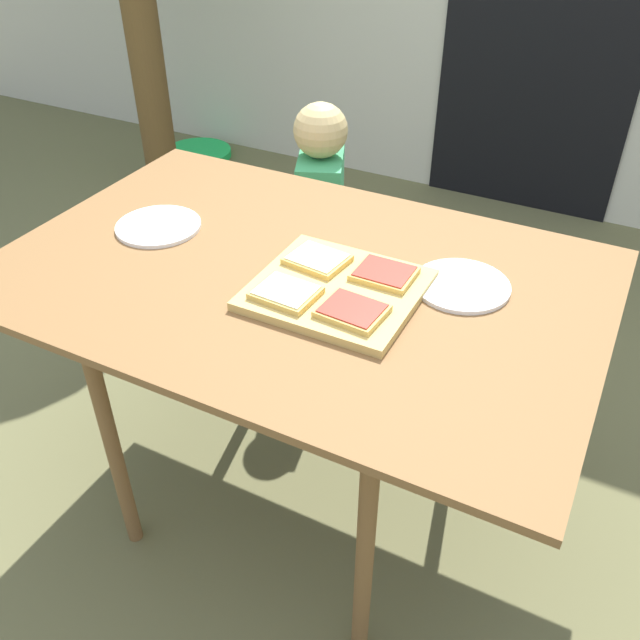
{
  "coord_description": "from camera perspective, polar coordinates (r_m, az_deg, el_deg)",
  "views": [
    {
      "loc": [
        0.64,
        -1.13,
        1.59
      ],
      "look_at": [
        0.06,
        0.0,
        0.65
      ],
      "focal_mm": 38.07,
      "sensor_mm": 36.0,
      "label": 1
    }
  ],
  "objects": [
    {
      "name": "plate_white_left",
      "position": [
        1.76,
        -13.43,
        7.69
      ],
      "size": [
        0.21,
        0.21,
        0.01
      ],
      "primitive_type": "cylinder",
      "color": "white",
      "rests_on": "dining_table"
    },
    {
      "name": "child_left",
      "position": [
        2.27,
        0.05,
        8.39
      ],
      "size": [
        0.22,
        0.28,
        0.91
      ],
      "color": "#3A335A",
      "rests_on": "ground"
    },
    {
      "name": "garden_hose_coil",
      "position": [
        4.15,
        -10.23,
        13.64
      ],
      "size": [
        0.39,
        0.39,
        0.04
      ],
      "primitive_type": "cylinder",
      "color": "green",
      "rests_on": "ground"
    },
    {
      "name": "pizza_slice_far_right",
      "position": [
        1.48,
        5.43,
        3.92
      ],
      "size": [
        0.13,
        0.11,
        0.02
      ],
      "color": "#D5AC52",
      "rests_on": "cutting_board"
    },
    {
      "name": "cutting_board",
      "position": [
        1.46,
        1.42,
        2.56
      ],
      "size": [
        0.35,
        0.32,
        0.02
      ],
      "primitive_type": "cube",
      "color": "tan",
      "rests_on": "dining_table"
    },
    {
      "name": "pizza_slice_near_right",
      "position": [
        1.36,
        2.73,
        0.79
      ],
      "size": [
        0.14,
        0.12,
        0.02
      ],
      "color": "#D5AC52",
      "rests_on": "cutting_board"
    },
    {
      "name": "pizza_slice_near_left",
      "position": [
        1.42,
        -2.89,
        2.33
      ],
      "size": [
        0.13,
        0.11,
        0.02
      ],
      "color": "#D5AC52",
      "rests_on": "cutting_board"
    },
    {
      "name": "dining_table",
      "position": [
        1.57,
        -1.93,
        1.9
      ],
      "size": [
        1.36,
        0.9,
        0.77
      ],
      "color": "brown",
      "rests_on": "ground"
    },
    {
      "name": "pizza_slice_far_left",
      "position": [
        1.53,
        -0.23,
        5.13
      ],
      "size": [
        0.14,
        0.12,
        0.02
      ],
      "color": "#D5AC52",
      "rests_on": "cutting_board"
    },
    {
      "name": "plate_white_right",
      "position": [
        1.51,
        11.8,
        2.88
      ],
      "size": [
        0.21,
        0.21,
        0.01
      ],
      "primitive_type": "cylinder",
      "color": "white",
      "rests_on": "dining_table"
    },
    {
      "name": "ground_plane",
      "position": [
        2.05,
        -1.52,
        -14.38
      ],
      "size": [
        16.0,
        16.0,
        0.0
      ],
      "primitive_type": "plane",
      "color": "brown"
    }
  ]
}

